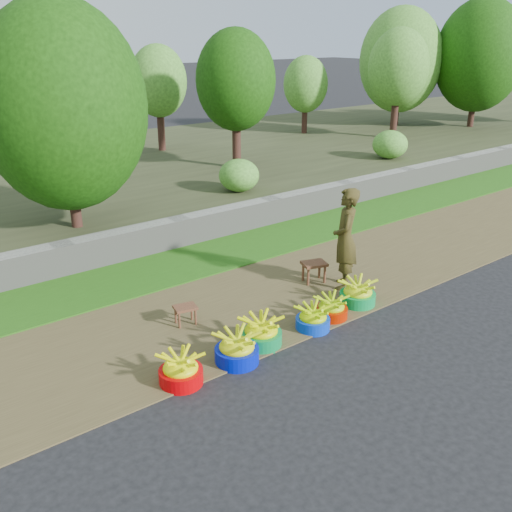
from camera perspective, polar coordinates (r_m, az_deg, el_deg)
ground_plane at (r=7.96m, az=7.74°, el=-7.22°), size 120.00×120.00×0.00m
dirt_shoulder at (r=8.76m, az=1.95°, el=-4.10°), size 80.00×2.50×0.02m
grass_verge at (r=10.24m, az=-5.20°, el=-0.18°), size 80.00×1.50×0.04m
retaining_wall at (r=10.84m, az=-7.69°, el=2.39°), size 80.00×0.35×0.55m
earth_bank at (r=15.13m, az=-17.24°, el=7.06°), size 80.00×10.00×0.50m
vegetation at (r=14.89m, az=-1.94°, el=17.34°), size 37.02×7.69×4.42m
basin_a at (r=6.74m, az=-7.54°, el=-11.26°), size 0.51×0.51×0.38m
basin_b at (r=7.07m, az=-1.93°, el=-9.28°), size 0.55×0.55×0.41m
basin_c at (r=7.42m, az=0.51°, el=-7.67°), size 0.54×0.54×0.41m
basin_d at (r=7.84m, az=5.71°, el=-6.26°), size 0.47×0.47×0.35m
basin_e at (r=8.16m, az=7.54°, el=-5.21°), size 0.47×0.47×0.35m
basin_f at (r=8.60m, az=10.13°, el=-3.73°), size 0.53×0.53×0.40m
stool_left at (r=7.93m, az=-7.09°, el=-5.37°), size 0.35×0.29×0.27m
stool_right at (r=9.19m, az=5.83°, el=-1.04°), size 0.45×0.40×0.33m
vendor_woman at (r=8.89m, az=8.92°, el=1.71°), size 0.69×0.69×1.60m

